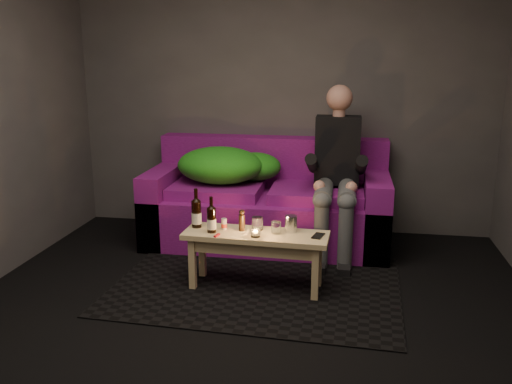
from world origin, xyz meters
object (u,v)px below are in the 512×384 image
at_px(beer_bottle_b, 212,219).
at_px(steel_cup, 291,224).
at_px(sofa, 268,206).
at_px(beer_bottle_a, 196,213).
at_px(person, 337,168).
at_px(coffee_table, 256,243).

height_order(beer_bottle_b, steel_cup, beer_bottle_b).
relative_size(sofa, beer_bottle_a, 7.24).
distance_m(person, beer_bottle_a, 1.33).
height_order(beer_bottle_a, beer_bottle_b, beer_bottle_a).
relative_size(sofa, person, 1.50).
bearing_deg(coffee_table, steel_cup, 15.60).
height_order(beer_bottle_a, steel_cup, beer_bottle_a).
xyz_separation_m(person, beer_bottle_b, (-0.87, -0.93, -0.22)).
bearing_deg(person, sofa, 164.09).
xyz_separation_m(person, coffee_table, (-0.55, -0.89, -0.39)).
bearing_deg(person, beer_bottle_b, -132.94).
relative_size(sofa, coffee_table, 2.02).
height_order(sofa, person, person).
height_order(coffee_table, beer_bottle_a, beer_bottle_a).
distance_m(person, beer_bottle_b, 1.29).
relative_size(coffee_table, steel_cup, 8.74).
distance_m(person, coffee_table, 1.12).
distance_m(sofa, beer_bottle_a, 1.10).
bearing_deg(beer_bottle_b, sofa, 77.16).
bearing_deg(sofa, person, -15.91).
distance_m(coffee_table, steel_cup, 0.29).
bearing_deg(beer_bottle_a, steel_cup, 0.86).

